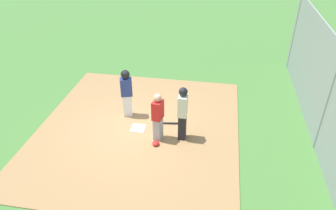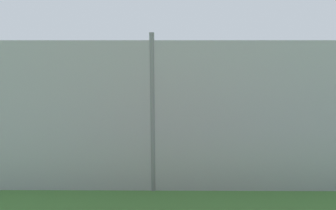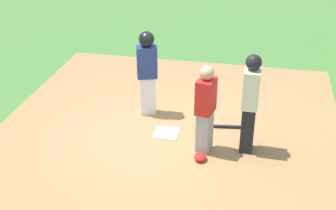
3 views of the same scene
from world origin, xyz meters
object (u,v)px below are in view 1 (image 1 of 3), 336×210
Objects in this scene: catcher at (158,116)px; runner at (126,90)px; umpire at (183,112)px; baseball_bat at (169,123)px; home_plate at (138,128)px; catcher_mask at (156,143)px.

runner reaches higher than catcher.
baseball_bat is at bearing -50.76° from umpire.
catcher is at bearing 68.52° from baseball_bat.
umpire is at bearing -99.07° from home_plate.
baseball_bat is (0.42, -0.95, 0.02)m from home_plate.
runner is 1.78m from baseball_bat.
umpire is at bearing 120.72° from baseball_bat.
umpire is (-0.23, -1.46, 0.92)m from home_plate.
umpire reaches higher than baseball_bat.
umpire is 1.04× the size of runner.
umpire reaches higher than home_plate.
umpire is at bearing -154.59° from catcher.
runner is at bearing 41.15° from catcher_mask.
home_plate is 1.83× the size of catcher_mask.
runner is at bearing 36.62° from home_plate.
home_plate is 0.52× the size of baseball_bat.
baseball_bat is at bearing -66.31° from home_plate.
home_plate is at bearing -16.68° from catcher.
baseball_bat is at bearing -10.58° from catcher_mask.
catcher_mask is (-0.33, 0.01, -0.76)m from catcher.
catcher is 0.82m from catcher_mask.
catcher is 1.71m from runner.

